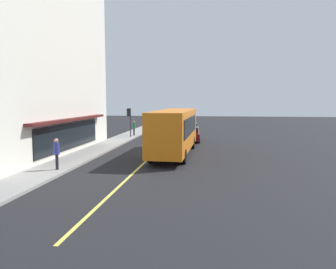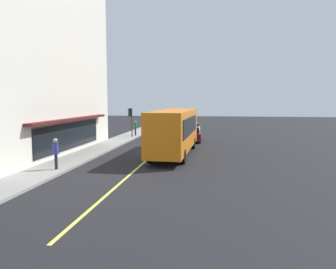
# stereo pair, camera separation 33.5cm
# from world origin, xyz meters

# --- Properties ---
(ground) EXTENTS (120.00, 120.00, 0.00)m
(ground) POSITION_xyz_m (0.00, 0.00, 0.00)
(ground) COLOR black
(sidewalk) EXTENTS (80.00, 2.53, 0.15)m
(sidewalk) POSITION_xyz_m (0.00, 5.17, 0.07)
(sidewalk) COLOR gray
(sidewalk) RESTS_ON ground
(lane_centre_stripe) EXTENTS (36.00, 0.16, 0.01)m
(lane_centre_stripe) POSITION_xyz_m (0.00, 0.00, 0.00)
(lane_centre_stripe) COLOR #D8D14C
(lane_centre_stripe) RESTS_ON ground
(storefront_building) EXTENTS (18.19, 9.93, 14.52)m
(storefront_building) POSITION_xyz_m (-2.49, 11.09, 7.25)
(storefront_building) COLOR silver
(storefront_building) RESTS_ON ground
(bus) EXTENTS (11.20, 2.86, 3.50)m
(bus) POSITION_xyz_m (-1.43, -1.69, 1.99)
(bus) COLOR orange
(bus) RESTS_ON ground
(traffic_light) EXTENTS (0.30, 0.52, 3.20)m
(traffic_light) POSITION_xyz_m (9.18, 4.65, 2.53)
(traffic_light) COLOR #2D2D33
(traffic_light) RESTS_ON sidewalk
(car_maroon) EXTENTS (4.38, 2.03, 1.52)m
(car_maroon) POSITION_xyz_m (7.12, -2.42, 0.74)
(car_maroon) COLOR maroon
(car_maroon) RESTS_ON ground
(car_white) EXTENTS (4.35, 1.96, 1.52)m
(car_white) POSITION_xyz_m (12.12, -2.11, 0.74)
(car_white) COLOR white
(car_white) RESTS_ON ground
(pedestrian_waiting) EXTENTS (0.34, 0.34, 1.87)m
(pedestrian_waiting) POSITION_xyz_m (-8.49, 4.59, 1.28)
(pedestrian_waiting) COLOR black
(pedestrian_waiting) RESTS_ON sidewalk
(pedestrian_at_corner) EXTENTS (0.34, 0.34, 1.70)m
(pedestrian_at_corner) POSITION_xyz_m (10.61, 4.44, 1.17)
(pedestrian_at_corner) COLOR black
(pedestrian_at_corner) RESTS_ON sidewalk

